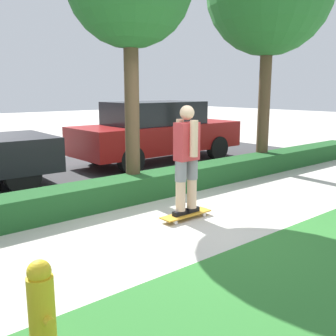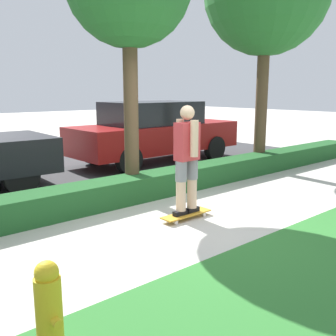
# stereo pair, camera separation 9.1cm
# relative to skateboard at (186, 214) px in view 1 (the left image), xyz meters

# --- Properties ---
(ground_plane) EXTENTS (60.00, 60.00, 0.00)m
(ground_plane) POSITION_rel_skateboard_xyz_m (-0.08, -0.23, -0.07)
(ground_plane) COLOR #BCB7AD
(street_asphalt) EXTENTS (15.30, 5.00, 0.01)m
(street_asphalt) POSITION_rel_skateboard_xyz_m (-0.08, 3.97, -0.06)
(street_asphalt) COLOR #38383A
(street_asphalt) RESTS_ON ground_plane
(hedge_row) EXTENTS (15.30, 0.60, 0.43)m
(hedge_row) POSITION_rel_skateboard_xyz_m (-0.08, 1.37, 0.15)
(hedge_row) COLOR #1E5123
(hedge_row) RESTS_ON ground_plane
(skateboard) EXTENTS (0.86, 0.24, 0.08)m
(skateboard) POSITION_rel_skateboard_xyz_m (0.00, 0.00, 0.00)
(skateboard) COLOR gold
(skateboard) RESTS_ON ground_plane
(skater_person) EXTENTS (0.49, 0.42, 1.63)m
(skater_person) POSITION_rel_skateboard_xyz_m (-0.00, -0.00, 0.88)
(skater_person) COLOR black
(skater_person) RESTS_ON skateboard
(parked_car_middle) EXTENTS (4.75, 1.80, 1.62)m
(parked_car_middle) POSITION_rel_skateboard_xyz_m (2.66, 4.03, 0.77)
(parked_car_middle) COLOR maroon
(parked_car_middle) RESTS_ON ground_plane
(fire_hydrant) EXTENTS (0.18, 0.29, 0.82)m
(fire_hydrant) POSITION_rel_skateboard_xyz_m (-2.98, -1.77, 0.34)
(fire_hydrant) COLOR gold
(fire_hydrant) RESTS_ON ground_plane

